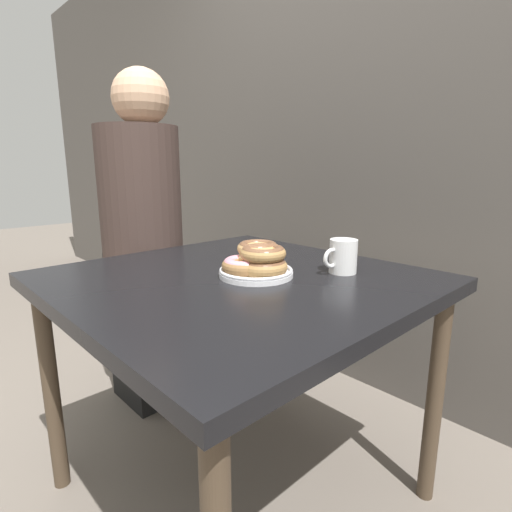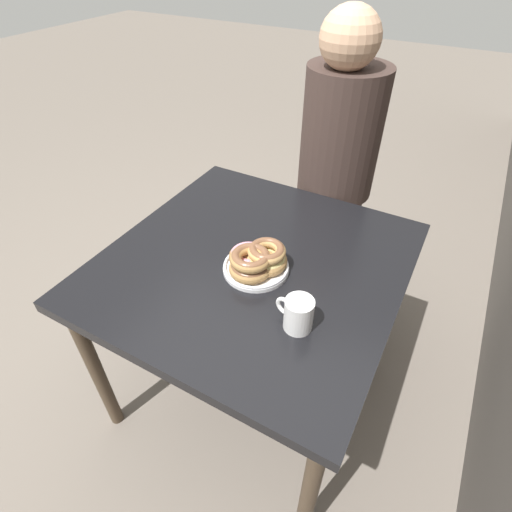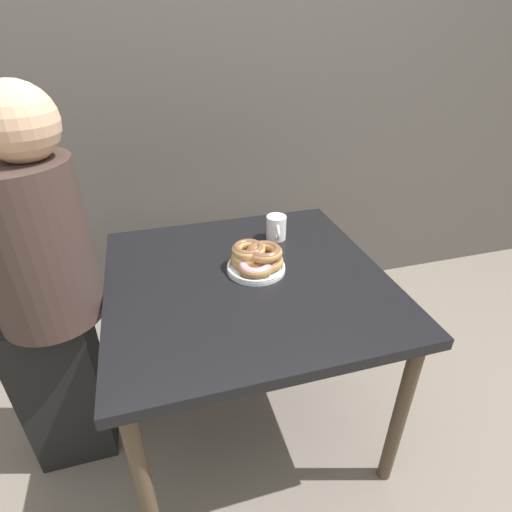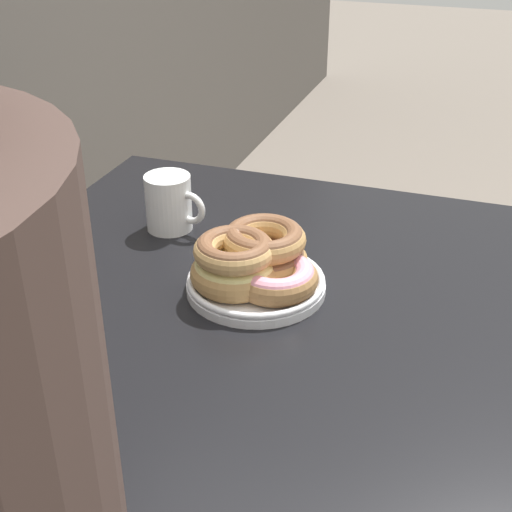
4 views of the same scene
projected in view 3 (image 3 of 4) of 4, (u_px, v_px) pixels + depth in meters
The scene contains 6 objects.
ground_plane at pixel (263, 455), 1.63m from camera, with size 14.00×14.00×0.00m, color #70665B.
wall_back at pixel (197, 76), 1.90m from camera, with size 8.00×0.05×2.60m.
dining_table at pixel (247, 294), 1.47m from camera, with size 0.98×0.96×0.74m.
donut_plate at pixel (256, 259), 1.45m from camera, with size 0.24×0.22×0.09m.
coffee_mug at pixel (276, 228), 1.65m from camera, with size 0.08×0.12×0.10m.
person_figure at pixel (46, 296), 1.30m from camera, with size 0.36×0.32×1.41m.
Camera 3 is at (-0.30, -0.94, 1.53)m, focal length 28.00 mm.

